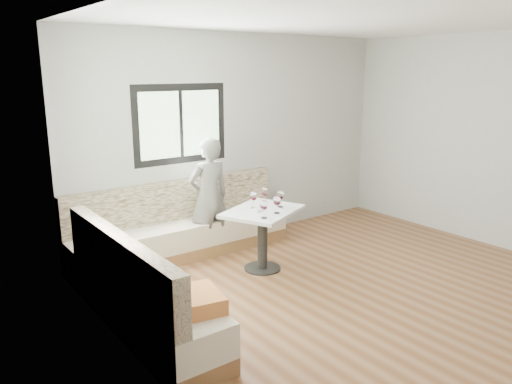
% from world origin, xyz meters
% --- Properties ---
extents(room, '(5.01, 5.01, 2.81)m').
position_xyz_m(room, '(-0.08, 0.08, 1.41)').
color(room, brown).
rests_on(room, ground).
extents(banquette, '(2.90, 2.80, 0.95)m').
position_xyz_m(banquette, '(-1.59, 1.61, 0.33)').
color(banquette, olive).
rests_on(banquette, ground).
extents(table, '(1.10, 1.00, 0.74)m').
position_xyz_m(table, '(-0.51, 1.30, 0.55)').
color(table, black).
rests_on(table, ground).
extents(person, '(0.56, 0.38, 1.51)m').
position_xyz_m(person, '(-0.74, 2.10, 0.76)').
color(person, '#62615B').
rests_on(person, ground).
extents(olive_ramekin, '(0.09, 0.09, 0.04)m').
position_xyz_m(olive_ramekin, '(-0.62, 1.28, 0.75)').
color(olive_ramekin, white).
rests_on(olive_ramekin, table).
extents(wine_glass_a, '(0.09, 0.09, 0.20)m').
position_xyz_m(wine_glass_a, '(-0.70, 1.03, 0.88)').
color(wine_glass_a, white).
rests_on(wine_glass_a, table).
extents(wine_glass_b, '(0.09, 0.09, 0.20)m').
position_xyz_m(wine_glass_b, '(-0.47, 1.08, 0.88)').
color(wine_glass_b, white).
rests_on(wine_glass_b, table).
extents(wine_glass_c, '(0.09, 0.09, 0.20)m').
position_xyz_m(wine_glass_c, '(-0.27, 1.26, 0.88)').
color(wine_glass_c, white).
rests_on(wine_glass_c, table).
extents(wine_glass_d, '(0.09, 0.09, 0.20)m').
position_xyz_m(wine_glass_d, '(-0.56, 1.41, 0.88)').
color(wine_glass_d, white).
rests_on(wine_glass_d, table).
extents(wine_glass_e, '(0.09, 0.09, 0.20)m').
position_xyz_m(wine_glass_e, '(-0.32, 1.51, 0.88)').
color(wine_glass_e, white).
rests_on(wine_glass_e, table).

